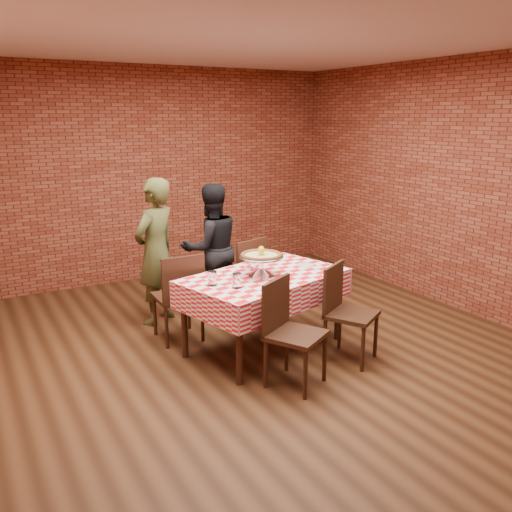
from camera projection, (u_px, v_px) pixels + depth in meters
name	position (u px, v px, depth m)	size (l,w,h in m)	color
ground	(255.00, 355.00, 5.20)	(6.00, 6.00, 0.00)	black
back_wall	(147.00, 175.00, 7.36)	(5.50, 5.50, 0.00)	maroon
table	(264.00, 312.00, 5.27)	(1.54, 0.92, 0.75)	#351C10
tablecloth	(264.00, 288.00, 5.20)	(1.57, 0.96, 0.26)	red
pizza_stand	(261.00, 266.00, 5.12)	(0.43, 0.43, 0.19)	silver
pizza	(261.00, 256.00, 5.09)	(0.39, 0.39, 0.03)	beige
lemon	(261.00, 251.00, 5.08)	(0.07, 0.07, 0.09)	yellow
water_glass_left	(237.00, 280.00, 4.76)	(0.08, 0.08, 0.13)	white
water_glass_right	(212.00, 278.00, 4.83)	(0.08, 0.08, 0.13)	white
side_plate	(306.00, 265.00, 5.48)	(0.16, 0.16, 0.01)	white
sweetener_packet_a	(315.00, 268.00, 5.40)	(0.05, 0.04, 0.01)	white
sweetener_packet_b	(319.00, 265.00, 5.50)	(0.05, 0.04, 0.01)	white
condiment_caddy	(250.00, 262.00, 5.39)	(0.09, 0.07, 0.13)	silver
chair_near_left	(296.00, 335.00, 4.52)	(0.43, 0.43, 0.91)	#351C10
chair_near_right	(352.00, 314.00, 4.99)	(0.43, 0.43, 0.91)	#351C10
chair_far_left	(177.00, 296.00, 5.48)	(0.44, 0.44, 0.92)	#351C10
chair_far_right	(239.00, 277.00, 6.10)	(0.45, 0.45, 0.93)	#351C10
diner_olive	(156.00, 252.00, 5.86)	(0.59, 0.39, 1.61)	#404421
diner_black	(211.00, 248.00, 6.25)	(0.73, 0.57, 1.50)	black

